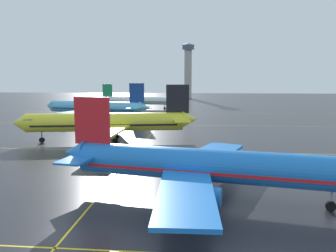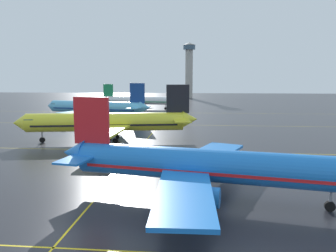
{
  "view_description": "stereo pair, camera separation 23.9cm",
  "coord_description": "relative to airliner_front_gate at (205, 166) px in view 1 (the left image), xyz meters",
  "views": [
    {
      "loc": [
        10.94,
        -25.11,
        13.06
      ],
      "look_at": [
        5.8,
        33.5,
        4.73
      ],
      "focal_mm": 34.95,
      "sensor_mm": 36.0,
      "label": 1
    },
    {
      "loc": [
        11.18,
        -25.09,
        13.06
      ],
      "look_at": [
        5.8,
        33.5,
        4.73
      ],
      "focal_mm": 34.95,
      "sensor_mm": 36.0,
      "label": 2
    }
  ],
  "objects": [
    {
      "name": "airliner_second_row",
      "position": [
        -19.67,
        32.4,
        0.34
      ],
      "size": [
        38.68,
        32.93,
        12.06
      ],
      "color": "yellow",
      "rests_on": "ground"
    },
    {
      "name": "ground_plane",
      "position": [
        -11.98,
        -9.8,
        -3.78
      ],
      "size": [
        600.0,
        600.0,
        0.0
      ],
      "primitive_type": "plane",
      "color": "#28282D"
    },
    {
      "name": "airliner_far_left_stand",
      "position": [
        -27.9,
        110.11,
        0.02
      ],
      "size": [
        35.81,
        30.8,
        11.13
      ],
      "color": "white",
      "rests_on": "ground"
    },
    {
      "name": "airliner_third_row",
      "position": [
        -33.82,
        68.91,
        0.34
      ],
      "size": [
        38.3,
        32.61,
        12.06
      ],
      "color": "#5BB7E5",
      "rests_on": "ground"
    },
    {
      "name": "airliner_front_gate",
      "position": [
        0.0,
        0.0,
        0.0
      ],
      "size": [
        35.48,
        30.2,
        11.06
      ],
      "color": "blue",
      "rests_on": "ground"
    },
    {
      "name": "control_tower",
      "position": [
        -7.39,
        199.55,
        18.76
      ],
      "size": [
        8.82,
        8.82,
        38.95
      ],
      "color": "#ADA89E",
      "rests_on": "ground"
    },
    {
      "name": "taxiway_markings",
      "position": [
        -11.98,
        41.63,
        -3.77
      ],
      "size": [
        168.91,
        156.71,
        0.01
      ],
      "color": "yellow",
      "rests_on": "ground"
    }
  ]
}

